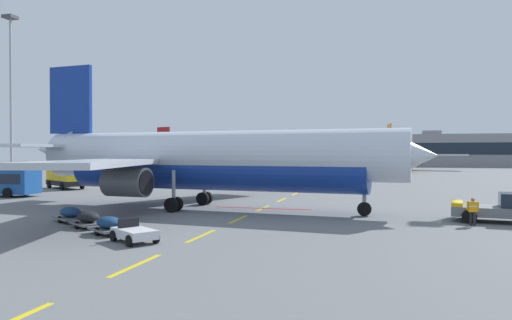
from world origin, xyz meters
TOP-DOWN VIEW (x-y plane):
  - ground at (40.00, 40.00)m, footprint 400.00×400.00m
  - apron_paint_markings at (18.00, 38.66)m, footprint 8.00×98.40m
  - airliner_foreground at (13.66, 20.57)m, footprint 34.82×34.50m
  - pushback_tug at (35.00, 18.73)m, footprint 6.31×3.78m
  - airliner_mid_left at (-6.53, 69.65)m, footprint 26.77×25.64m
  - airliner_far_center at (30.51, 107.56)m, footprint 34.38×35.02m
  - ground_power_truck at (-11.08, 35.73)m, footprint 7.19×5.80m
  - baggage_train at (11.67, 8.85)m, footprint 10.42×7.71m
  - ground_crew_worker at (32.73, 16.67)m, footprint 0.69×0.30m
  - apron_light_mast_near at (-29.63, 47.18)m, footprint 1.80×1.80m
  - terminal_satellite at (27.67, 158.33)m, footprint 96.90×27.71m

SIDE VIEW (x-z plane):
  - ground at x=40.00m, z-range 0.00..0.00m
  - apron_paint_markings at x=18.00m, z-range 0.00..0.01m
  - baggage_train at x=11.67m, z-range -0.04..1.10m
  - pushback_tug at x=35.00m, z-range -0.14..1.94m
  - ground_crew_worker at x=32.73m, z-range 0.12..1.84m
  - ground_power_truck at x=-11.08m, z-range 0.08..3.22m
  - airliner_mid_left at x=-6.53m, z-range -1.70..7.96m
  - airliner_foreground at x=13.66m, z-range -2.15..10.05m
  - airliner_far_center at x=30.51m, z-range -2.17..10.14m
  - terminal_satellite at x=27.67m, z-range -0.79..11.12m
  - apron_light_mast_near at x=-29.63m, z-range 3.09..29.11m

